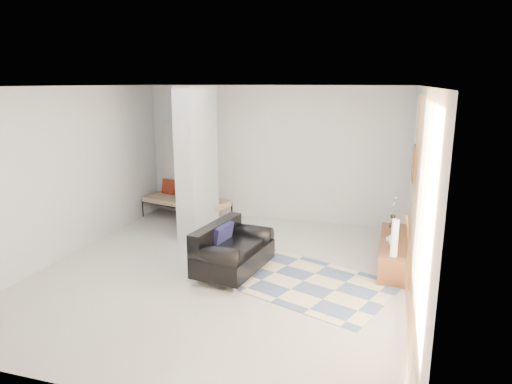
% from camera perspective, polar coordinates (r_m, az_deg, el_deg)
% --- Properties ---
extents(floor, '(6.00, 6.00, 0.00)m').
position_cam_1_polar(floor, '(7.18, -4.12, -9.90)').
color(floor, beige).
rests_on(floor, ground).
extents(ceiling, '(6.00, 6.00, 0.00)m').
position_cam_1_polar(ceiling, '(6.59, -4.53, 13.05)').
color(ceiling, white).
rests_on(ceiling, wall_back).
extents(wall_back, '(6.00, 0.00, 6.00)m').
position_cam_1_polar(wall_back, '(9.56, 2.15, 4.79)').
color(wall_back, silver).
rests_on(wall_back, ground).
extents(wall_front, '(6.00, 0.00, 6.00)m').
position_cam_1_polar(wall_front, '(4.20, -19.22, -7.44)').
color(wall_front, silver).
rests_on(wall_front, ground).
extents(wall_left, '(0.00, 6.00, 6.00)m').
position_cam_1_polar(wall_left, '(8.14, -22.72, 2.20)').
color(wall_left, silver).
rests_on(wall_left, ground).
extents(wall_right, '(0.00, 6.00, 6.00)m').
position_cam_1_polar(wall_right, '(6.33, 19.63, -0.53)').
color(wall_right, silver).
rests_on(wall_right, ground).
extents(partition_column, '(0.35, 1.20, 2.80)m').
position_cam_1_polar(partition_column, '(8.62, -7.35, 3.72)').
color(partition_column, silver).
rests_on(partition_column, floor).
extents(hallway_door, '(0.85, 0.06, 2.04)m').
position_cam_1_polar(hallway_door, '(10.31, -9.31, 3.12)').
color(hallway_door, silver).
rests_on(hallway_door, floor).
extents(curtain, '(0.00, 2.55, 2.55)m').
position_cam_1_polar(curtain, '(5.20, 19.32, -2.89)').
color(curtain, '#FFA743').
rests_on(curtain, wall_right).
extents(wall_art, '(0.04, 0.45, 0.55)m').
position_cam_1_polar(wall_art, '(7.36, 19.20, 3.38)').
color(wall_art, '#351F0E').
rests_on(wall_art, wall_right).
extents(media_console, '(0.45, 1.88, 0.80)m').
position_cam_1_polar(media_console, '(7.72, 16.88, -7.13)').
color(media_console, brown).
rests_on(media_console, floor).
extents(loveseat, '(0.98, 1.46, 0.76)m').
position_cam_1_polar(loveseat, '(7.01, -3.21, -7.27)').
color(loveseat, silver).
rests_on(loveseat, floor).
extents(daybed, '(2.00, 1.23, 0.77)m').
position_cam_1_polar(daybed, '(9.89, -8.75, -0.91)').
color(daybed, black).
rests_on(daybed, floor).
extents(area_rug, '(2.90, 2.42, 0.01)m').
position_cam_1_polar(area_rug, '(6.86, 5.95, -11.05)').
color(area_rug, beige).
rests_on(area_rug, floor).
extents(cylinder_lamp, '(0.10, 0.10, 0.55)m').
position_cam_1_polar(cylinder_lamp, '(6.88, 16.94, -5.51)').
color(cylinder_lamp, beige).
rests_on(cylinder_lamp, media_console).
extents(bronze_figurine, '(0.12, 0.12, 0.24)m').
position_cam_1_polar(bronze_figurine, '(8.27, 16.70, -3.45)').
color(bronze_figurine, '#2F2214').
rests_on(bronze_figurine, media_console).
extents(vase, '(0.20, 0.20, 0.19)m').
position_cam_1_polar(vase, '(7.43, 16.63, -5.55)').
color(vase, white).
rests_on(vase, media_console).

